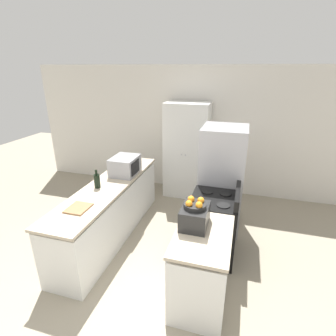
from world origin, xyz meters
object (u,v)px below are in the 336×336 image
at_px(stove, 213,226).
at_px(toaster_oven, 195,216).
at_px(refrigerator, 222,179).
at_px(fruit_bowl, 195,204).
at_px(wine_bottle, 97,181).
at_px(microwave, 125,166).
at_px(pantry_cabinet, 187,150).

xyz_separation_m(stove, toaster_oven, (-0.15, -0.71, 0.55)).
relative_size(refrigerator, fruit_bowl, 6.91).
bearing_deg(fruit_bowl, wine_bottle, 159.44).
xyz_separation_m(microwave, fruit_bowl, (1.38, -1.18, 0.13)).
distance_m(stove, toaster_oven, 0.91).
bearing_deg(fruit_bowl, refrigerator, 83.68).
bearing_deg(refrigerator, wine_bottle, -152.37).
bearing_deg(toaster_oven, microwave, 139.87).
relative_size(wine_bottle, toaster_oven, 0.69).
relative_size(refrigerator, toaster_oven, 4.26).
distance_m(refrigerator, toaster_oven, 1.48).
xyz_separation_m(wine_bottle, fruit_bowl, (1.55, -0.58, 0.16)).
bearing_deg(stove, microwave, 163.29).
bearing_deg(wine_bottle, refrigerator, 27.63).
bearing_deg(pantry_cabinet, wine_bottle, -115.08).
xyz_separation_m(stove, fruit_bowl, (-0.15, -0.72, 0.71)).
bearing_deg(microwave, stove, -16.71).
relative_size(wine_bottle, fruit_bowl, 1.11).
bearing_deg(wine_bottle, toaster_oven, -20.04).
height_order(refrigerator, fruit_bowl, refrigerator).
xyz_separation_m(refrigerator, wine_bottle, (-1.72, -0.90, 0.14)).
bearing_deg(microwave, wine_bottle, -105.72).
bearing_deg(wine_bottle, fruit_bowl, -20.56).
distance_m(pantry_cabinet, fruit_bowl, 2.61).
distance_m(toaster_oven, fruit_bowl, 0.16).
relative_size(pantry_cabinet, fruit_bowl, 7.74).
xyz_separation_m(pantry_cabinet, toaster_oven, (0.64, -2.51, 0.05)).
xyz_separation_m(stove, microwave, (-1.53, 0.46, 0.58)).
height_order(refrigerator, microwave, refrigerator).
bearing_deg(refrigerator, toaster_oven, -96.39).
xyz_separation_m(stove, wine_bottle, (-1.70, -0.14, 0.55)).
height_order(stove, toaster_oven, toaster_oven).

